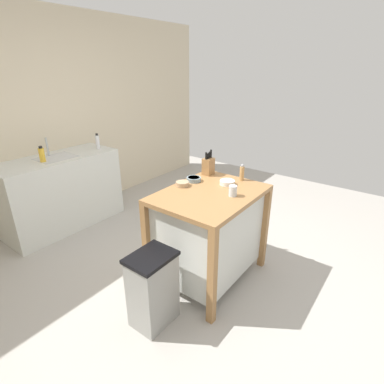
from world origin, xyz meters
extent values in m
plane|color=#ADA8A0|center=(0.00, 0.00, 0.00)|extent=(6.88, 6.88, 0.00)
cube|color=beige|center=(0.00, 2.37, 1.30)|extent=(5.88, 0.10, 2.60)
cube|color=#9E7042|center=(0.15, -0.06, 0.88)|extent=(1.00, 0.76, 0.04)
cube|color=silver|center=(0.15, -0.06, 0.48)|extent=(0.90, 0.66, 0.76)
cube|color=#9E7042|center=(-0.32, -0.41, 0.43)|extent=(0.06, 0.06, 0.86)
cube|color=#9E7042|center=(0.63, -0.41, 0.43)|extent=(0.06, 0.06, 0.86)
cube|color=#9E7042|center=(-0.32, 0.29, 0.43)|extent=(0.06, 0.06, 0.86)
cube|color=#9E7042|center=(0.63, 0.29, 0.43)|extent=(0.06, 0.06, 0.86)
cube|color=#9E7042|center=(0.54, 0.22, 0.98)|extent=(0.11, 0.09, 0.17)
cylinder|color=black|center=(0.49, 0.22, 1.10)|extent=(0.02, 0.02, 0.07)
cylinder|color=black|center=(0.51, 0.22, 1.10)|extent=(0.02, 0.02, 0.06)
cylinder|color=black|center=(0.54, 0.22, 1.10)|extent=(0.02, 0.02, 0.06)
cylinder|color=black|center=(0.56, 0.22, 1.10)|extent=(0.02, 0.02, 0.07)
cylinder|color=black|center=(0.58, 0.22, 1.11)|extent=(0.02, 0.02, 0.08)
cylinder|color=tan|center=(0.12, 0.23, 0.92)|extent=(0.12, 0.12, 0.04)
cylinder|color=brown|center=(0.12, 0.23, 0.94)|extent=(0.10, 0.10, 0.01)
cylinder|color=gray|center=(0.29, 0.22, 0.92)|extent=(0.14, 0.14, 0.04)
cylinder|color=#49555B|center=(0.29, 0.22, 0.93)|extent=(0.11, 0.11, 0.01)
cylinder|color=silver|center=(0.40, -0.08, 0.92)|extent=(0.14, 0.14, 0.04)
cylinder|color=gray|center=(0.40, -0.08, 0.94)|extent=(0.12, 0.12, 0.01)
cylinder|color=silver|center=(0.20, -0.26, 0.94)|extent=(0.07, 0.07, 0.09)
cylinder|color=tan|center=(0.59, -0.13, 0.97)|extent=(0.04, 0.04, 0.14)
sphere|color=#99999E|center=(0.59, -0.13, 1.05)|extent=(0.03, 0.03, 0.03)
cube|color=gray|center=(-0.59, -0.03, 0.30)|extent=(0.34, 0.26, 0.60)
cube|color=black|center=(-0.59, -0.03, 0.61)|extent=(0.36, 0.28, 0.03)
cube|color=silver|center=(-0.11, 2.02, 0.46)|extent=(1.43, 0.60, 0.91)
cube|color=silver|center=(-0.11, 2.00, 0.90)|extent=(0.44, 0.36, 0.03)
cylinder|color=#B7BCC1|center=(-0.11, 2.16, 1.02)|extent=(0.02, 0.02, 0.22)
cylinder|color=white|center=(0.46, 1.94, 1.00)|extent=(0.05, 0.05, 0.18)
cylinder|color=black|center=(0.46, 1.94, 1.10)|extent=(0.03, 0.03, 0.02)
cylinder|color=yellow|center=(-0.29, 1.96, 0.99)|extent=(0.06, 0.06, 0.16)
cylinder|color=black|center=(-0.29, 1.96, 1.08)|extent=(0.04, 0.04, 0.02)
camera|label=1|loc=(-1.88, -1.40, 1.93)|focal=27.95mm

